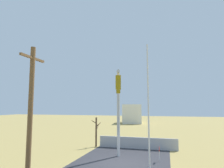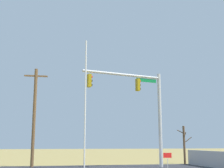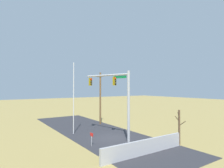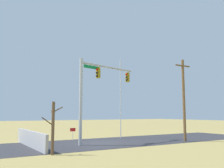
{
  "view_description": "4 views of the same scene",
  "coord_description": "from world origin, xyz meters",
  "px_view_note": "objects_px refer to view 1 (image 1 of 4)",
  "views": [
    {
      "loc": [
        -16.53,
        -3.89,
        4.72
      ],
      "look_at": [
        -1.09,
        0.42,
        6.52
      ],
      "focal_mm": 31.58,
      "sensor_mm": 36.0,
      "label": 1
    },
    {
      "loc": [
        -6.17,
        -22.74,
        1.84
      ],
      "look_at": [
        -1.94,
        -0.67,
        6.14
      ],
      "focal_mm": 49.66,
      "sensor_mm": 36.0,
      "label": 2
    },
    {
      "loc": [
        17.79,
        -11.8,
        5.63
      ],
      "look_at": [
        -0.8,
        0.63,
        6.02
      ],
      "focal_mm": 30.71,
      "sensor_mm": 36.0,
      "label": 3
    },
    {
      "loc": [
        10.98,
        20.14,
        2.59
      ],
      "look_at": [
        -1.45,
        -0.2,
        5.45
      ],
      "focal_mm": 40.18,
      "sensor_mm": 36.0,
      "label": 4
    }
  ],
  "objects_px": {
    "signal_mast": "(118,102)",
    "utility_pole": "(30,118)",
    "bare_tree": "(96,131)",
    "flagpole": "(148,112)",
    "distant_building": "(132,114)",
    "open_sign": "(159,151)"
  },
  "relations": [
    {
      "from": "flagpole",
      "to": "utility_pole",
      "type": "distance_m",
      "value": 6.8
    },
    {
      "from": "open_sign",
      "to": "distant_building",
      "type": "relative_size",
      "value": 0.17
    },
    {
      "from": "open_sign",
      "to": "distant_building",
      "type": "height_order",
      "value": "distant_building"
    },
    {
      "from": "flagpole",
      "to": "bare_tree",
      "type": "distance_m",
      "value": 12.36
    },
    {
      "from": "signal_mast",
      "to": "utility_pole",
      "type": "height_order",
      "value": "utility_pole"
    },
    {
      "from": "signal_mast",
      "to": "open_sign",
      "type": "distance_m",
      "value": 5.45
    },
    {
      "from": "flagpole",
      "to": "distant_building",
      "type": "relative_size",
      "value": 1.2
    },
    {
      "from": "bare_tree",
      "to": "open_sign",
      "type": "distance_m",
      "value": 8.66
    },
    {
      "from": "signal_mast",
      "to": "utility_pole",
      "type": "relative_size",
      "value": 0.93
    },
    {
      "from": "distant_building",
      "to": "flagpole",
      "type": "bearing_deg",
      "value": -177.2
    },
    {
      "from": "signal_mast",
      "to": "bare_tree",
      "type": "xyz_separation_m",
      "value": [
        5.13,
        3.95,
        -3.34
      ]
    },
    {
      "from": "signal_mast",
      "to": "bare_tree",
      "type": "height_order",
      "value": "signal_mast"
    },
    {
      "from": "signal_mast",
      "to": "utility_pole",
      "type": "bearing_deg",
      "value": 161.62
    },
    {
      "from": "bare_tree",
      "to": "flagpole",
      "type": "bearing_deg",
      "value": -144.52
    },
    {
      "from": "flagpole",
      "to": "distant_building",
      "type": "height_order",
      "value": "flagpole"
    },
    {
      "from": "utility_pole",
      "to": "open_sign",
      "type": "height_order",
      "value": "utility_pole"
    },
    {
      "from": "flagpole",
      "to": "signal_mast",
      "type": "bearing_deg",
      "value": 33.04
    },
    {
      "from": "utility_pole",
      "to": "bare_tree",
      "type": "distance_m",
      "value": 13.63
    },
    {
      "from": "utility_pole",
      "to": "open_sign",
      "type": "xyz_separation_m",
      "value": [
        8.92,
        -6.17,
        -3.21
      ]
    },
    {
      "from": "utility_pole",
      "to": "bare_tree",
      "type": "bearing_deg",
      "value": 5.17
    },
    {
      "from": "signal_mast",
      "to": "flagpole",
      "type": "bearing_deg",
      "value": -146.96
    },
    {
      "from": "signal_mast",
      "to": "flagpole",
      "type": "xyz_separation_m",
      "value": [
        -4.72,
        -3.07,
        -0.76
      ]
    }
  ]
}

